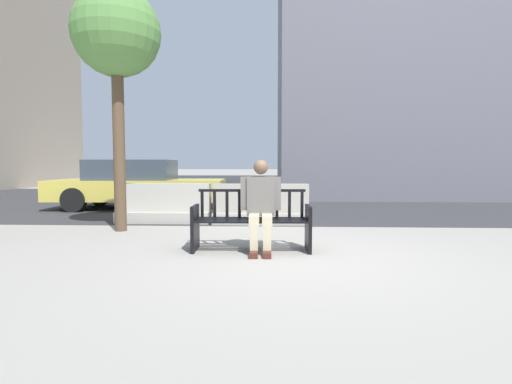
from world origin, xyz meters
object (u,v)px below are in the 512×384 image
object	(u,v)px
jersey_barrier_left	(164,206)
car_taxi_near	(137,184)
street_bench	(252,223)
jersey_barrier_centre	(261,207)
street_tree	(116,36)
seated_person	(261,204)

from	to	relation	value
jersey_barrier_left	car_taxi_near	size ratio (longest dim) A/B	0.42
car_taxi_near	street_bench	bearing A→B (deg)	-56.78
jersey_barrier_centre	street_tree	bearing A→B (deg)	-158.08
street_tree	car_taxi_near	world-z (taller)	street_tree
seated_person	jersey_barrier_centre	world-z (taller)	seated_person
seated_person	jersey_barrier_left	size ratio (longest dim) A/B	0.66
seated_person	jersey_barrier_centre	xyz separation A→B (m)	(-0.08, 2.70, -0.35)
jersey_barrier_centre	car_taxi_near	distance (m)	4.54
jersey_barrier_centre	jersey_barrier_left	xyz separation A→B (m)	(-2.10, 0.12, 0.00)
jersey_barrier_centre	seated_person	bearing A→B (deg)	-88.25
jersey_barrier_left	jersey_barrier_centre	bearing A→B (deg)	-3.17
seated_person	jersey_barrier_centre	size ratio (longest dim) A/B	0.66
seated_person	street_bench	bearing A→B (deg)	158.28
seated_person	jersey_barrier_centre	bearing A→B (deg)	91.75
street_bench	jersey_barrier_centre	distance (m)	2.65
jersey_barrier_left	car_taxi_near	distance (m)	3.05
jersey_barrier_centre	car_taxi_near	xyz separation A→B (m)	(-3.59, 2.75, 0.35)
street_tree	jersey_barrier_centre	bearing A→B (deg)	21.92
jersey_barrier_left	street_tree	xyz separation A→B (m)	(-0.51, -1.17, 3.24)
street_tree	car_taxi_near	bearing A→B (deg)	104.49
street_bench	street_tree	world-z (taller)	street_tree
street_bench	jersey_barrier_left	xyz separation A→B (m)	(-2.04, 2.77, -0.06)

